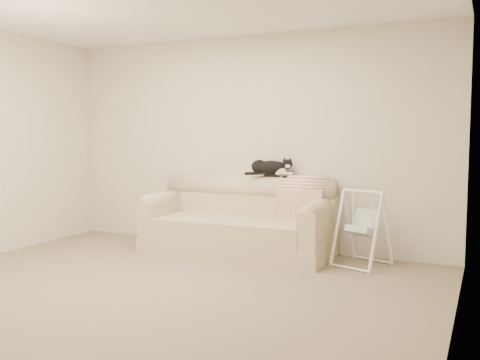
# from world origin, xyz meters

# --- Properties ---
(ground_plane) EXTENTS (5.00, 5.00, 0.00)m
(ground_plane) POSITION_xyz_m (0.00, 0.00, 0.00)
(ground_plane) COLOR #7D6D56
(ground_plane) RESTS_ON ground
(room_shell) EXTENTS (5.04, 4.04, 2.60)m
(room_shell) POSITION_xyz_m (0.00, 0.00, 1.53)
(room_shell) COLOR beige
(room_shell) RESTS_ON ground
(sofa) EXTENTS (2.20, 0.93, 0.90)m
(sofa) POSITION_xyz_m (0.04, 1.62, 0.35)
(sofa) COLOR #BEB18B
(sofa) RESTS_ON ground
(remote_a) EXTENTS (0.19, 0.09, 0.03)m
(remote_a) POSITION_xyz_m (0.34, 1.87, 0.91)
(remote_a) COLOR black
(remote_a) RESTS_ON sofa
(remote_b) EXTENTS (0.17, 0.14, 0.02)m
(remote_b) POSITION_xyz_m (0.49, 1.83, 0.91)
(remote_b) COLOR black
(remote_b) RESTS_ON sofa
(tuxedo_cat) EXTENTS (0.55, 0.37, 0.23)m
(tuxedo_cat) POSITION_xyz_m (0.34, 1.85, 1.00)
(tuxedo_cat) COLOR black
(tuxedo_cat) RESTS_ON sofa
(throw_blanket) EXTENTS (0.55, 0.38, 0.58)m
(throw_blanket) POSITION_xyz_m (0.76, 1.84, 0.72)
(throw_blanket) COLOR #C06240
(throw_blanket) RESTS_ON sofa
(baby_swing) EXTENTS (0.64, 0.66, 0.82)m
(baby_swing) POSITION_xyz_m (1.50, 1.61, 0.41)
(baby_swing) COLOR white
(baby_swing) RESTS_ON ground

